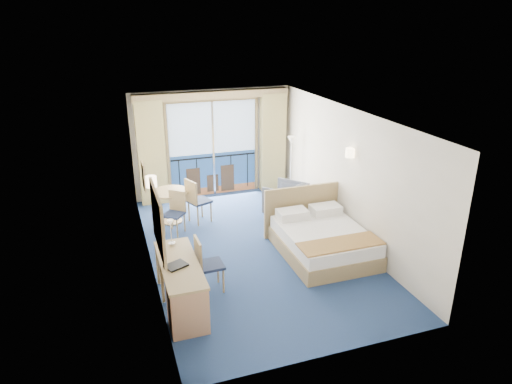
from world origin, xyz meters
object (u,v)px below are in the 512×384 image
bed (322,239)px  table_chair_a (196,199)px  nightstand (315,208)px  table_chair_b (175,210)px  armchair (285,199)px  round_table (171,199)px  floor_lamp (291,152)px  desk (186,298)px  desk_chair (205,262)px

bed → table_chair_a: bed is taller
nightstand → table_chair_b: size_ratio=0.60×
bed → armchair: bearing=89.1°
nightstand → round_table: 3.25m
nightstand → floor_lamp: size_ratio=0.34×
armchair → desk: 4.41m
desk → table_chair_a: 3.63m
floor_lamp → table_chair_a: (-2.55, -0.67, -0.65)m
table_chair_a → round_table: bearing=45.4°
armchair → round_table: armchair is taller
nightstand → floor_lamp: (-0.03, 1.35, 0.95)m
bed → armchair: (0.03, 1.95, 0.08)m
armchair → desk_chair: (-2.46, -2.51, 0.17)m
armchair → table_chair_a: 2.07m
round_table → table_chair_a: size_ratio=0.81×
round_table → table_chair_a: 0.57m
round_table → table_chair_a: (0.53, -0.21, 0.01)m
bed → table_chair_a: 2.98m
nightstand → floor_lamp: bearing=91.4°
bed → desk_chair: (-2.43, -0.56, 0.25)m
table_chair_a → table_chair_b: (-0.51, -0.33, -0.06)m
desk → table_chair_b: table_chair_b is taller
desk_chair → table_chair_a: bearing=-10.0°
round_table → table_chair_a: bearing=-22.0°
bed → nightstand: size_ratio=3.69×
desk_chair → table_chair_b: 2.42m
nightstand → desk: (-3.47, -2.84, 0.16)m
desk_chair → round_table: size_ratio=1.18×
bed → desk: 3.20m
armchair → round_table: size_ratio=1.02×
desk → round_table: desk is taller
nightstand → table_chair_b: bearing=173.6°
bed → table_chair_a: size_ratio=1.98×
bed → floor_lamp: floor_lamp is taller
armchair → round_table: 2.62m
nightstand → desk: bearing=-140.7°
desk_chair → table_chair_b: desk_chair is taller
table_chair_b → nightstand: bearing=32.9°
desk → table_chair_b: (0.37, 3.19, 0.08)m
bed → table_chair_a: (-2.02, 2.18, 0.28)m
armchair → floor_lamp: size_ratio=0.52×
bed → round_table: bed is taller
bed → nightstand: bearing=69.3°
armchair → desk: (-2.93, -3.29, 0.05)m
bed → round_table: size_ratio=2.46×
bed → desk_chair: bearing=-166.9°
armchair → desk: bearing=7.7°
floor_lamp → table_chair_b: bearing=-161.8°
floor_lamp → desk: (-3.44, -4.19, -0.79)m
desk_chair → table_chair_a: table_chair_a is taller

